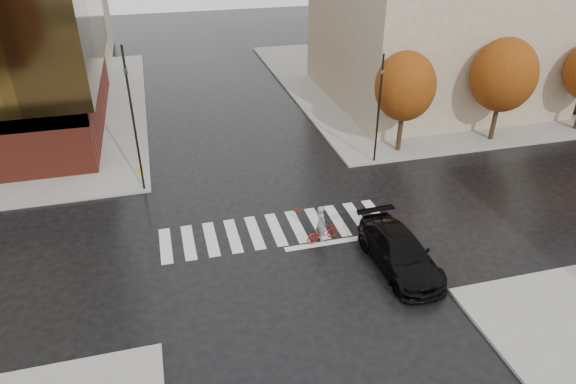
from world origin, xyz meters
name	(u,v)px	position (x,y,z in m)	size (l,w,h in m)	color
ground	(278,235)	(0.00, 0.00, 0.00)	(120.00, 120.00, 0.00)	black
sidewalk_ne	(442,78)	(21.00, 21.00, 0.07)	(30.00, 30.00, 0.15)	gray
crosswalk	(276,229)	(0.00, 0.50, 0.01)	(12.00, 3.00, 0.01)	silver
tree_ne_a	(405,87)	(10.00, 7.40, 4.46)	(3.80, 3.80, 6.50)	black
tree_ne_b	(504,75)	(17.00, 7.40, 4.62)	(4.20, 4.20, 6.89)	black
sedan	(400,252)	(4.69, -3.84, 0.81)	(2.27, 5.57, 1.62)	black
cyclist	(322,229)	(1.94, -1.00, 0.67)	(1.82, 1.00, 1.96)	maroon
traffic_light_nw	(132,110)	(-6.37, 6.30, 4.91)	(0.22, 0.19, 8.17)	black
traffic_light_ne	(379,103)	(7.83, 6.30, 3.95)	(0.19, 0.20, 6.78)	black
fire_hydrant	(141,169)	(-6.50, 8.12, 0.55)	(0.26, 0.26, 0.72)	yellow
manhole	(298,210)	(1.57, 2.00, 0.01)	(0.53, 0.53, 0.01)	#412517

